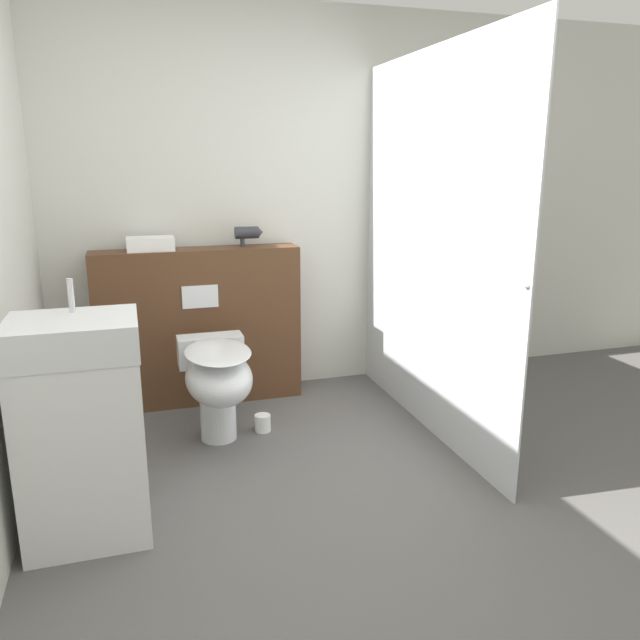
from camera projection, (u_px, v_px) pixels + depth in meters
name	position (u px, v px, depth m)	size (l,w,h in m)	color
ground_plane	(363.00, 543.00, 2.57)	(12.00, 12.00, 0.00)	#565451
wall_back	(259.00, 205.00, 4.11)	(8.00, 0.06, 2.50)	silver
partition_panel	(200.00, 326.00, 3.99)	(1.28, 0.24, 1.00)	#51331E
shower_glass	(431.00, 248.00, 3.47)	(0.04, 1.88, 2.12)	silver
toilet	(218.00, 378.00, 3.42)	(0.38, 0.68, 0.56)	white
sink_vanity	(82.00, 430.00, 2.53)	(0.50, 0.41, 1.08)	white
hair_drier	(248.00, 233.00, 3.95)	(0.18, 0.08, 0.13)	#2D2D33
folded_towel	(150.00, 244.00, 3.78)	(0.28, 0.17, 0.08)	white
spare_toilet_roll	(263.00, 423.00, 3.63)	(0.09, 0.09, 0.10)	white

